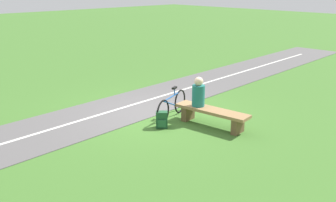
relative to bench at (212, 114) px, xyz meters
name	(u,v)px	position (x,y,z in m)	size (l,w,h in m)	color
ground_plane	(156,114)	(1.72, 0.47, -0.34)	(80.00, 80.00, 0.00)	#3D6B28
paved_path	(4,144)	(2.65, 4.47, -0.33)	(2.44, 36.00, 0.02)	#565454
path_centre_line	(4,143)	(2.65, 4.47, -0.32)	(0.10, 32.00, 0.00)	silver
bench	(212,114)	(0.00, 0.00, 0.00)	(2.11, 0.75, 0.47)	#937047
person_seated	(198,93)	(0.44, 0.06, 0.49)	(0.39, 0.39, 0.80)	#1E6B66
bicycle	(172,106)	(1.16, 0.35, 0.03)	(0.65, 1.69, 0.88)	black
backpack	(162,120)	(0.83, 1.04, -0.12)	(0.35, 0.35, 0.44)	#1E4C2D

